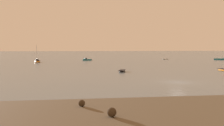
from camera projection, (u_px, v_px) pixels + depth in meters
name	position (u px, v px, depth m)	size (l,w,h in m)	color
ground_plane	(177.00, 82.00, 41.28)	(800.00, 800.00, 0.00)	slate
tidal_rock_left	(112.00, 112.00, 19.59)	(0.78, 0.78, 0.78)	#372A1C
tidal_rock_right	(82.00, 103.00, 23.09)	(0.65, 0.65, 0.65)	#372A1C
motorboat_moored_0	(222.00, 59.00, 117.85)	(6.24, 4.58, 2.05)	#197084
rowboat_moored_2	(165.00, 59.00, 122.30)	(3.19, 1.11, 0.50)	white
sailboat_moored_2	(37.00, 61.00, 99.33)	(4.08, 6.98, 7.47)	orange
motorboat_moored_1	(86.00, 60.00, 112.74)	(4.80, 3.38, 1.73)	#197084
rowboat_moored_6	(122.00, 71.00, 59.53)	(2.57, 4.12, 0.62)	black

